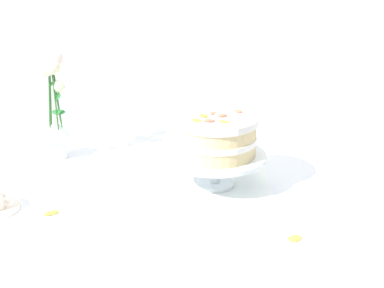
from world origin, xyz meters
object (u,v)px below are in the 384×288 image
Objects in this scene: cake_stand at (215,159)px; flower_vase at (55,110)px; layer_cake at (215,135)px; dining_table at (176,213)px.

cake_stand is 0.55m from flower_vase.
flower_vase is (-0.52, 0.17, 0.08)m from cake_stand.
flower_vase is at bearing 161.88° from layer_cake.
dining_table is at bearing -179.71° from cake_stand.
flower_vase is (-0.41, 0.17, 0.25)m from dining_table.
cake_stand reaches higher than dining_table.
flower_vase reaches higher than dining_table.
dining_table is at bearing -22.74° from flower_vase.
cake_stand is 0.07m from layer_cake.
cake_stand is at bearing -18.12° from flower_vase.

